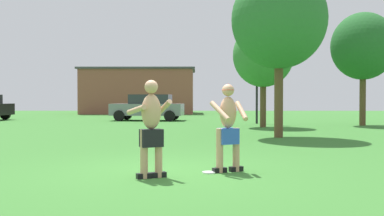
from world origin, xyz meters
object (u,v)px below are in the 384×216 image
object	(u,v)px
frisbee	(209,172)
player_with_cap	(228,124)
tree_behind_players	(263,55)
car_gray_near_post	(148,107)
lamp_post	(257,58)
tree_near_building	(363,46)
player_in_black	(151,126)
tree_left_field	(279,20)

from	to	relation	value
frisbee	player_with_cap	bearing A→B (deg)	18.84
player_with_cap	tree_behind_players	bearing A→B (deg)	78.72
player_with_cap	car_gray_near_post	bearing A→B (deg)	100.42
lamp_post	tree_near_building	size ratio (longest dim) A/B	1.01
player_in_black	frisbee	xyz separation A→B (m)	(1.00, 0.50, -0.87)
car_gray_near_post	tree_behind_players	distance (m)	8.95
car_gray_near_post	tree_near_building	size ratio (longest dim) A/B	0.79
car_gray_near_post	tree_near_building	bearing A→B (deg)	-23.08
tree_left_field	tree_near_building	xyz separation A→B (m)	(5.43, 6.82, -0.14)
player_in_black	car_gray_near_post	bearing A→B (deg)	96.19
player_with_cap	tree_behind_players	distance (m)	13.32
tree_near_building	car_gray_near_post	bearing A→B (deg)	156.92
player_in_black	car_gray_near_post	xyz separation A→B (m)	(-2.12, 19.55, -0.06)
player_in_black	frisbee	size ratio (longest dim) A/B	6.88
player_in_black	lamp_post	world-z (taller)	lamp_post
frisbee	car_gray_near_post	distance (m)	19.32
player_in_black	tree_left_field	xyz separation A→B (m)	(3.64, 7.97, 3.19)
player_with_cap	player_in_black	distance (m)	1.50
player_with_cap	tree_left_field	xyz separation A→B (m)	(2.28, 7.34, 3.18)
player_with_cap	tree_left_field	distance (m)	8.32
player_with_cap	tree_left_field	size ratio (longest dim) A/B	0.28
car_gray_near_post	lamp_post	xyz separation A→B (m)	(6.14, -3.22, 2.65)
player_with_cap	lamp_post	size ratio (longest dim) A/B	0.29
player_with_cap	tree_behind_players	world-z (taller)	tree_behind_players
frisbee	tree_behind_players	size ratio (longest dim) A/B	0.05
frisbee	tree_behind_players	bearing A→B (deg)	77.30
tree_left_field	player_in_black	bearing A→B (deg)	-114.56
player_in_black	frisbee	distance (m)	1.42
player_in_black	frisbee	world-z (taller)	player_in_black
frisbee	lamp_post	distance (m)	16.48
lamp_post	tree_near_building	bearing A→B (deg)	-17.00
player_in_black	tree_behind_players	distance (m)	14.23
player_in_black	car_gray_near_post	world-z (taller)	player_in_black
player_with_cap	tree_near_building	bearing A→B (deg)	61.43
frisbee	tree_behind_players	world-z (taller)	tree_behind_players
frisbee	tree_left_field	size ratio (longest dim) A/B	0.04
tree_behind_players	lamp_post	bearing A→B (deg)	88.06
tree_behind_players	tree_near_building	bearing A→B (deg)	14.49
tree_behind_players	player_in_black	bearing A→B (deg)	-106.25
player_with_cap	player_in_black	xyz separation A→B (m)	(-1.36, -0.62, -0.01)
player_with_cap	player_in_black	size ratio (longest dim) A/B	0.98
tree_behind_players	tree_near_building	xyz separation A→B (m)	(5.15, 1.33, 0.56)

